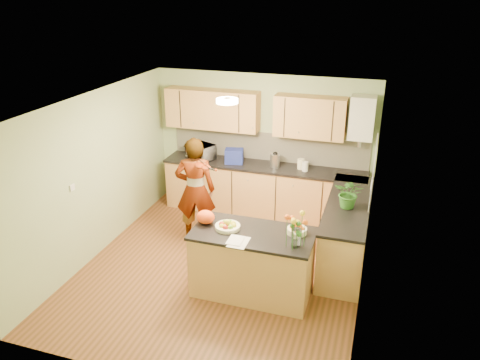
% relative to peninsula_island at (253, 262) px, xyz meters
% --- Properties ---
extents(floor, '(4.50, 4.50, 0.00)m').
position_rel_peninsula_island_xyz_m(floor, '(-0.58, 0.41, -0.46)').
color(floor, '#593819').
rests_on(floor, ground).
extents(ceiling, '(4.00, 4.50, 0.02)m').
position_rel_peninsula_island_xyz_m(ceiling, '(-0.58, 0.41, 2.04)').
color(ceiling, white).
rests_on(ceiling, wall_back).
extents(wall_back, '(4.00, 0.02, 2.50)m').
position_rel_peninsula_island_xyz_m(wall_back, '(-0.58, 2.66, 0.79)').
color(wall_back, '#9AAF7D').
rests_on(wall_back, floor).
extents(wall_front, '(4.00, 0.02, 2.50)m').
position_rel_peninsula_island_xyz_m(wall_front, '(-0.58, -1.84, 0.79)').
color(wall_front, '#9AAF7D').
rests_on(wall_front, floor).
extents(wall_left, '(0.02, 4.50, 2.50)m').
position_rel_peninsula_island_xyz_m(wall_left, '(-2.58, 0.41, 0.79)').
color(wall_left, '#9AAF7D').
rests_on(wall_left, floor).
extents(wall_right, '(0.02, 4.50, 2.50)m').
position_rel_peninsula_island_xyz_m(wall_right, '(1.42, 0.41, 0.79)').
color(wall_right, '#9AAF7D').
rests_on(wall_right, floor).
extents(back_counter, '(3.64, 0.62, 0.94)m').
position_rel_peninsula_island_xyz_m(back_counter, '(-0.48, 2.36, 0.01)').
color(back_counter, '#B47B48').
rests_on(back_counter, floor).
extents(right_counter, '(0.62, 2.24, 0.94)m').
position_rel_peninsula_island_xyz_m(right_counter, '(1.12, 1.26, 0.01)').
color(right_counter, '#B47B48').
rests_on(right_counter, floor).
extents(splashback, '(3.60, 0.02, 0.52)m').
position_rel_peninsula_island_xyz_m(splashback, '(-0.48, 2.64, 0.74)').
color(splashback, beige).
rests_on(splashback, back_counter).
extents(upper_cabinets, '(3.20, 0.34, 0.70)m').
position_rel_peninsula_island_xyz_m(upper_cabinets, '(-0.76, 2.49, 1.39)').
color(upper_cabinets, '#B47B48').
rests_on(upper_cabinets, wall_back).
extents(boiler, '(0.40, 0.30, 0.86)m').
position_rel_peninsula_island_xyz_m(boiler, '(1.12, 2.50, 1.44)').
color(boiler, white).
rests_on(boiler, wall_back).
extents(window_right, '(0.01, 1.30, 1.05)m').
position_rel_peninsula_island_xyz_m(window_right, '(1.41, 1.01, 1.09)').
color(window_right, white).
rests_on(window_right, wall_right).
extents(light_switch, '(0.02, 0.09, 0.09)m').
position_rel_peninsula_island_xyz_m(light_switch, '(-2.57, -0.19, 0.84)').
color(light_switch, white).
rests_on(light_switch, wall_left).
extents(ceiling_lamp, '(0.30, 0.30, 0.07)m').
position_rel_peninsula_island_xyz_m(ceiling_lamp, '(-0.58, 0.71, 2.00)').
color(ceiling_lamp, '#FFEABF').
rests_on(ceiling_lamp, ceiling).
extents(peninsula_island, '(1.60, 0.82, 0.92)m').
position_rel_peninsula_island_xyz_m(peninsula_island, '(0.00, 0.00, 0.00)').
color(peninsula_island, '#B47B48').
rests_on(peninsula_island, floor).
extents(fruit_dish, '(0.33, 0.33, 0.12)m').
position_rel_peninsula_island_xyz_m(fruit_dish, '(-0.35, -0.00, 0.51)').
color(fruit_dish, beige).
rests_on(fruit_dish, peninsula_island).
extents(orange_bowl, '(0.26, 0.26, 0.15)m').
position_rel_peninsula_island_xyz_m(orange_bowl, '(0.55, 0.15, 0.52)').
color(orange_bowl, beige).
rests_on(orange_bowl, peninsula_island).
extents(flower_vase, '(0.29, 0.29, 0.53)m').
position_rel_peninsula_island_xyz_m(flower_vase, '(0.60, -0.18, 0.81)').
color(flower_vase, silver).
rests_on(flower_vase, peninsula_island).
extents(orange_bag, '(0.28, 0.25, 0.19)m').
position_rel_peninsula_island_xyz_m(orange_bag, '(-0.68, 0.05, 0.55)').
color(orange_bag, '#FB4E14').
rests_on(orange_bag, peninsula_island).
extents(papers, '(0.23, 0.31, 0.01)m').
position_rel_peninsula_island_xyz_m(papers, '(-0.10, -0.30, 0.46)').
color(papers, white).
rests_on(papers, peninsula_island).
extents(violinist, '(0.73, 0.58, 1.75)m').
position_rel_peninsula_island_xyz_m(violinist, '(-1.28, 1.12, 0.42)').
color(violinist, '#D9A684').
rests_on(violinist, floor).
extents(violin, '(0.58, 0.51, 0.15)m').
position_rel_peninsula_island_xyz_m(violin, '(-1.08, 0.90, 0.94)').
color(violin, '#4D1304').
rests_on(violin, violinist).
extents(microwave, '(0.60, 0.51, 0.28)m').
position_rel_peninsula_island_xyz_m(microwave, '(-1.69, 2.35, 0.62)').
color(microwave, white).
rests_on(microwave, back_counter).
extents(blue_box, '(0.36, 0.30, 0.25)m').
position_rel_peninsula_island_xyz_m(blue_box, '(-1.03, 2.32, 0.61)').
color(blue_box, navy).
rests_on(blue_box, back_counter).
extents(kettle, '(0.17, 0.17, 0.32)m').
position_rel_peninsula_island_xyz_m(kettle, '(-0.28, 2.34, 0.61)').
color(kettle, '#B8B8BD').
rests_on(kettle, back_counter).
extents(jar_cream, '(0.15, 0.15, 0.18)m').
position_rel_peninsula_island_xyz_m(jar_cream, '(0.17, 2.39, 0.57)').
color(jar_cream, beige).
rests_on(jar_cream, back_counter).
extents(jar_white, '(0.11, 0.11, 0.17)m').
position_rel_peninsula_island_xyz_m(jar_white, '(0.26, 2.31, 0.56)').
color(jar_white, white).
rests_on(jar_white, back_counter).
extents(potted_plant, '(0.45, 0.40, 0.45)m').
position_rel_peninsula_island_xyz_m(potted_plant, '(1.12, 1.09, 0.70)').
color(potted_plant, '#2F6B23').
rests_on(potted_plant, right_counter).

